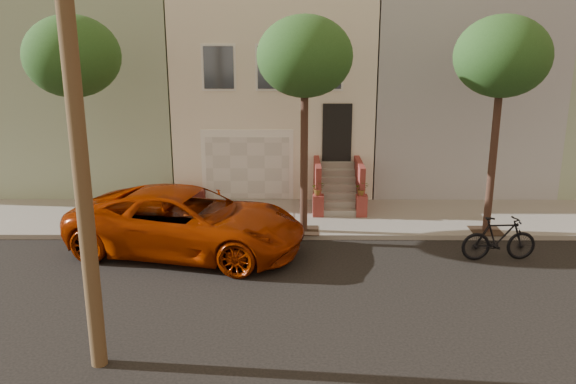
{
  "coord_description": "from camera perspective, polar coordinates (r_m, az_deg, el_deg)",
  "views": [
    {
      "loc": [
        0.62,
        -13.24,
        6.25
      ],
      "look_at": [
        0.54,
        3.0,
        1.62
      ],
      "focal_mm": 37.54,
      "sensor_mm": 36.0,
      "label": 1
    }
  ],
  "objects": [
    {
      "name": "sidewalk",
      "position": [
        19.6,
        -1.53,
        -2.46
      ],
      "size": [
        40.0,
        3.7,
        0.15
      ],
      "primitive_type": "cube",
      "color": "gray",
      "rests_on": "ground"
    },
    {
      "name": "ground",
      "position": [
        14.65,
        -2.18,
        -9.36
      ],
      "size": [
        90.0,
        90.0,
        0.0
      ],
      "primitive_type": "plane",
      "color": "black",
      "rests_on": "ground"
    },
    {
      "name": "motorcycle",
      "position": [
        17.19,
        19.37,
        -4.18
      ],
      "size": [
        2.07,
        0.7,
        1.22
      ],
      "primitive_type": "imported",
      "rotation": [
        0.0,
        0.0,
        1.63
      ],
      "color": "black",
      "rests_on": "ground"
    },
    {
      "name": "tree_right",
      "position": [
        18.15,
        19.64,
        11.88
      ],
      "size": [
        2.7,
        2.57,
        6.3
      ],
      "color": "#2D2116",
      "rests_on": "sidewalk"
    },
    {
      "name": "tree_mid",
      "position": [
        17.17,
        1.6,
        12.59
      ],
      "size": [
        2.7,
        2.57,
        6.3
      ],
      "color": "#2D2116",
      "rests_on": "sidewalk"
    },
    {
      "name": "house_row",
      "position": [
        24.57,
        -1.17,
        9.83
      ],
      "size": [
        33.1,
        11.7,
        7.0
      ],
      "color": "silver",
      "rests_on": "sidewalk"
    },
    {
      "name": "pickup_truck",
      "position": [
        16.88,
        -9.5,
        -2.79
      ],
      "size": [
        7.0,
        4.38,
        1.81
      ],
      "primitive_type": "imported",
      "rotation": [
        0.0,
        0.0,
        1.34
      ],
      "color": "#8E2501",
      "rests_on": "ground"
    },
    {
      "name": "tree_left",
      "position": [
        18.22,
        -19.77,
        11.88
      ],
      "size": [
        2.7,
        2.57,
        6.3
      ],
      "color": "#2D2116",
      "rests_on": "sidewalk"
    }
  ]
}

